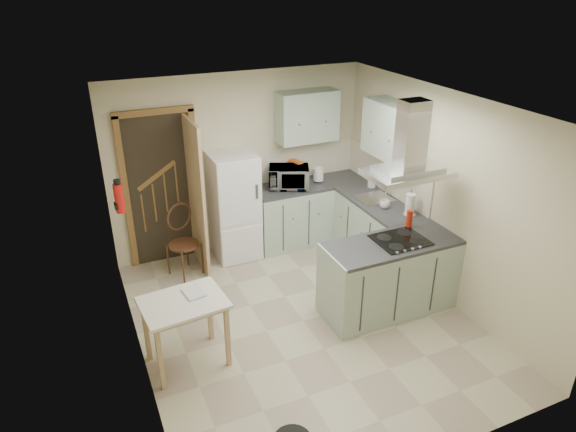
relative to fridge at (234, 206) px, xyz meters
name	(u,v)px	position (x,y,z in m)	size (l,w,h in m)	color
floor	(303,321)	(0.20, -1.80, -0.75)	(4.20, 4.20, 0.00)	#B4AC8C
ceiling	(307,107)	(0.20, -1.80, 1.75)	(4.20, 4.20, 0.00)	silver
back_wall	(239,163)	(0.20, 0.30, 0.50)	(3.60, 3.60, 0.00)	beige
left_wall	(130,260)	(-1.60, -1.80, 0.50)	(4.20, 4.20, 0.00)	beige
right_wall	(442,197)	(2.00, -1.80, 0.50)	(4.20, 4.20, 0.00)	beige
doorway	(162,189)	(-0.90, 0.27, 0.30)	(1.10, 0.12, 2.10)	brown
fridge	(234,206)	(0.00, 0.00, 0.00)	(0.60, 0.60, 1.50)	white
counter_back	(291,215)	(0.86, 0.00, -0.30)	(1.08, 0.60, 0.90)	#9EB2A0
counter_right	(365,223)	(1.70, -0.68, -0.30)	(0.60, 1.95, 0.90)	#9EB2A0
splashback	(302,161)	(1.16, 0.29, 0.40)	(1.68, 0.02, 0.50)	beige
wall_cabinet_back	(307,116)	(1.15, 0.12, 1.10)	(0.85, 0.35, 0.70)	#9EB2A0
wall_cabinet_right	(393,131)	(1.82, -0.95, 1.10)	(0.35, 0.90, 0.70)	#9EB2A0
peninsula	(390,276)	(1.22, -1.98, -0.30)	(1.55, 0.65, 0.90)	#9EB2A0
hob	(400,240)	(1.32, -1.98, 0.16)	(0.58, 0.50, 0.01)	black
extractor_hood	(408,173)	(1.32, -1.98, 0.97)	(0.90, 0.55, 0.10)	silver
sink	(374,198)	(1.70, -0.85, 0.16)	(0.45, 0.40, 0.01)	silver
fire_extinguisher	(119,198)	(-1.54, -0.90, 0.75)	(0.10, 0.10, 0.32)	#B2140F
drop_leaf_table	(186,332)	(-1.18, -1.94, -0.37)	(0.81, 0.60, 0.76)	tan
bentwood_chair	(184,245)	(-0.78, -0.23, -0.31)	(0.39, 0.39, 0.89)	#4E341A
microwave	(289,177)	(0.81, -0.02, 0.30)	(0.55, 0.37, 0.31)	black
kettle	(318,174)	(1.30, 0.02, 0.26)	(0.15, 0.15, 0.23)	white
cereal_box	(296,172)	(0.99, 0.12, 0.31)	(0.09, 0.22, 0.33)	orange
soap_bottle	(372,182)	(1.88, -0.49, 0.24)	(0.08, 0.08, 0.17)	#A9AAB5
paper_towel	(410,204)	(1.82, -1.46, 0.30)	(0.12, 0.12, 0.29)	white
cup	(385,204)	(1.66, -1.16, 0.20)	(0.14, 0.14, 0.11)	silver
red_bottle	(409,219)	(1.62, -1.73, 0.26)	(0.08, 0.08, 0.22)	red
book	(185,291)	(-1.14, -1.86, 0.06)	(0.18, 0.25, 0.11)	#A03A35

